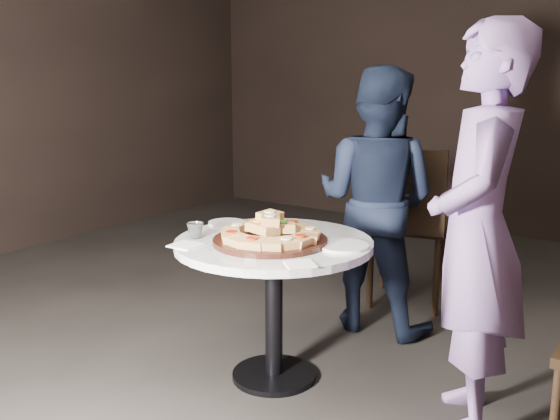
% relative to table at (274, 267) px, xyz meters
% --- Properties ---
extents(floor, '(7.00, 7.00, 0.00)m').
position_rel_table_xyz_m(floor, '(-0.01, -0.07, -0.55)').
color(floor, black).
rests_on(floor, ground).
extents(table, '(1.16, 1.16, 0.67)m').
position_rel_table_xyz_m(table, '(0.00, 0.00, 0.00)').
color(table, black).
rests_on(table, ground).
extents(serving_board, '(0.67, 0.67, 0.02)m').
position_rel_table_xyz_m(serving_board, '(0.02, -0.05, 0.14)').
color(serving_board, black).
rests_on(serving_board, table).
extents(focaccia_pile, '(0.45, 0.45, 0.12)m').
position_rel_table_xyz_m(focaccia_pile, '(0.02, -0.05, 0.18)').
color(focaccia_pile, '#BA8548').
rests_on(focaccia_pile, serving_board).
extents(plate_left, '(0.24, 0.24, 0.01)m').
position_rel_table_xyz_m(plate_left, '(-0.38, 0.12, 0.13)').
color(plate_left, white).
rests_on(plate_left, table).
extents(plate_right, '(0.26, 0.26, 0.01)m').
position_rel_table_xyz_m(plate_right, '(0.32, 0.07, 0.13)').
color(plate_right, white).
rests_on(plate_right, table).
extents(water_glass, '(0.10, 0.10, 0.07)m').
position_rel_table_xyz_m(water_glass, '(-0.31, -0.18, 0.16)').
color(water_glass, silver).
rests_on(water_glass, table).
extents(napkin_near, '(0.13, 0.13, 0.01)m').
position_rel_table_xyz_m(napkin_near, '(-0.26, -0.30, 0.13)').
color(napkin_near, white).
rests_on(napkin_near, table).
extents(napkin_far, '(0.16, 0.16, 0.01)m').
position_rel_table_xyz_m(napkin_far, '(0.30, -0.25, 0.13)').
color(napkin_far, white).
rests_on(napkin_far, table).
extents(chair_far, '(0.57, 0.59, 0.99)m').
position_rel_table_xyz_m(chair_far, '(0.12, 1.23, 0.02)').
color(chair_far, black).
rests_on(chair_far, ground).
extents(diner_navy, '(0.74, 0.59, 1.46)m').
position_rel_table_xyz_m(diner_navy, '(0.09, 0.85, 0.18)').
color(diner_navy, '#141C30').
rests_on(diner_navy, ground).
extents(diner_teal, '(0.56, 0.68, 1.61)m').
position_rel_table_xyz_m(diner_teal, '(0.87, 0.14, 0.26)').
color(diner_teal, '#7E65A3').
rests_on(diner_teal, ground).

